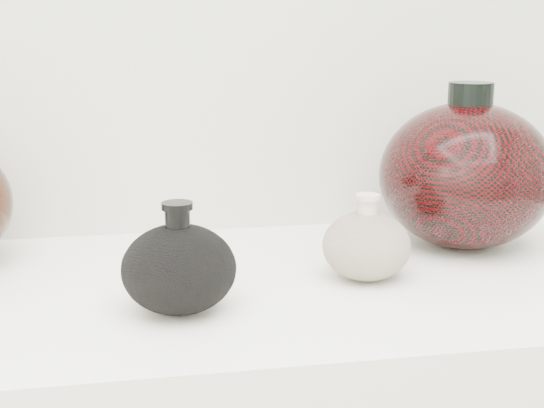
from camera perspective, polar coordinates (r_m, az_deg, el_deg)
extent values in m
cube|color=silver|center=(0.96, -2.80, -6.70)|extent=(1.20, 0.50, 0.03)
ellipsoid|color=black|center=(0.85, -7.02, -4.87)|extent=(0.16, 0.16, 0.10)
cylinder|color=black|center=(0.84, -7.13, -1.13)|extent=(0.03, 0.03, 0.03)
cylinder|color=black|center=(0.83, -7.16, -0.13)|extent=(0.04, 0.04, 0.01)
ellipsoid|color=#BBAB8F|center=(0.96, 7.12, -3.14)|extent=(0.13, 0.13, 0.09)
cylinder|color=beige|center=(0.95, 7.20, -0.25)|extent=(0.03, 0.03, 0.03)
cylinder|color=beige|center=(0.95, 7.23, 0.53)|extent=(0.03, 0.03, 0.01)
ellipsoid|color=black|center=(1.12, 14.38, 2.09)|extent=(0.26, 0.26, 0.21)
cylinder|color=black|center=(1.10, 14.73, 7.84)|extent=(0.07, 0.07, 0.04)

